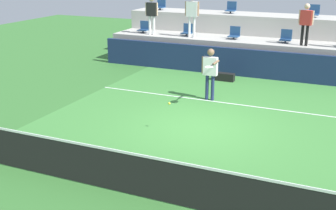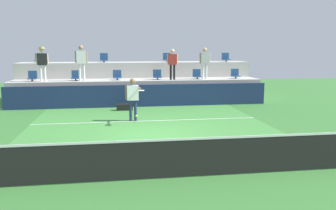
{
  "view_description": "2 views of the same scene",
  "coord_description": "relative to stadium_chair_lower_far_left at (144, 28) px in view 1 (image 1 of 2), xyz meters",
  "views": [
    {
      "loc": [
        3.82,
        -10.71,
        4.4
      ],
      "look_at": [
        -0.52,
        -0.92,
        0.86
      ],
      "focal_mm": 47.01,
      "sensor_mm": 36.0,
      "label": 1
    },
    {
      "loc": [
        -1.31,
        -11.56,
        2.91
      ],
      "look_at": [
        0.31,
        -1.13,
        1.21
      ],
      "focal_mm": 38.01,
      "sensor_mm": 36.0,
      "label": 2
    }
  ],
  "objects": [
    {
      "name": "tennis_player",
      "position": [
        4.8,
        -4.75,
        -0.41
      ],
      "size": [
        0.69,
        1.19,
        1.71
      ],
      "color": "navy",
      "rests_on": "ground_plane"
    },
    {
      "name": "stadium_chair_lower_far_left",
      "position": [
        0.0,
        0.0,
        0.0
      ],
      "size": [
        0.44,
        0.4,
        0.52
      ],
      "color": "#2D2D33",
      "rests_on": "seating_tier_lower"
    },
    {
      "name": "stadium_chair_lower_left",
      "position": [
        2.14,
        0.0,
        0.0
      ],
      "size": [
        0.44,
        0.4,
        0.52
      ],
      "color": "#2D2D33",
      "rests_on": "seating_tier_lower"
    },
    {
      "name": "sponsor_backboard",
      "position": [
        5.34,
        -1.23,
        -0.91
      ],
      "size": [
        13.0,
        0.16,
        1.1
      ],
      "primitive_type": "cube",
      "color": "navy",
      "rests_on": "ground_plane"
    },
    {
      "name": "spectator_in_grey",
      "position": [
        2.48,
        -0.38,
        0.88
      ],
      "size": [
        0.62,
        0.25,
        1.79
      ],
      "color": "white",
      "rests_on": "seating_tier_lower"
    },
    {
      "name": "seating_tier_upper",
      "position": [
        5.34,
        1.87,
        -0.41
      ],
      "size": [
        13.0,
        1.8,
        2.1
      ],
      "primitive_type": "cube",
      "color": "#ADAAA3",
      "rests_on": "ground_plane"
    },
    {
      "name": "court_inner_paint",
      "position": [
        5.34,
        -6.23,
        -1.46
      ],
      "size": [
        9.0,
        10.0,
        0.01
      ],
      "primitive_type": "cube",
      "color": "#3D7F38",
      "rests_on": "ground_plane"
    },
    {
      "name": "tennis_ball",
      "position": [
        4.73,
        -7.86,
        -0.66
      ],
      "size": [
        0.07,
        0.07,
        0.07
      ],
      "color": "#CCE033"
    },
    {
      "name": "spectator_in_white",
      "position": [
        7.12,
        -0.38,
        0.74
      ],
      "size": [
        0.57,
        0.24,
        1.6
      ],
      "color": "black",
      "rests_on": "seating_tier_lower"
    },
    {
      "name": "stadium_chair_upper_left",
      "position": [
        3.55,
        1.8,
        0.85
      ],
      "size": [
        0.44,
        0.4,
        0.52
      ],
      "color": "#2D2D33",
      "rests_on": "seating_tier_upper"
    },
    {
      "name": "spectator_with_hat",
      "position": [
        0.59,
        -0.38,
        0.83
      ],
      "size": [
        0.59,
        0.43,
        1.71
      ],
      "color": "white",
      "rests_on": "seating_tier_lower"
    },
    {
      "name": "tennis_net",
      "position": [
        5.34,
        -11.23,
        -0.97
      ],
      "size": [
        10.48,
        0.08,
        1.07
      ],
      "color": "black",
      "rests_on": "ground_plane"
    },
    {
      "name": "seating_tier_lower",
      "position": [
        5.34,
        0.07,
        -0.84
      ],
      "size": [
        13.0,
        1.8,
        1.25
      ],
      "primitive_type": "cube",
      "color": "#ADAAA3",
      "rests_on": "ground_plane"
    },
    {
      "name": "stadium_chair_upper_right",
      "position": [
        7.16,
        1.8,
        0.85
      ],
      "size": [
        0.44,
        0.4,
        0.52
      ],
      "color": "#2D2D33",
      "rests_on": "seating_tier_upper"
    },
    {
      "name": "stadium_chair_lower_mid_right",
      "position": [
        6.37,
        0.0,
        0.0
      ],
      "size": [
        0.44,
        0.4,
        0.52
      ],
      "color": "#2D2D33",
      "rests_on": "seating_tier_lower"
    },
    {
      "name": "stadium_chair_upper_far_left",
      "position": [
        0.02,
        1.8,
        0.85
      ],
      "size": [
        0.44,
        0.4,
        0.52
      ],
      "color": "#2D2D33",
      "rests_on": "seating_tier_upper"
    },
    {
      "name": "equipment_bag",
      "position": [
        4.54,
        -2.17,
        -1.31
      ],
      "size": [
        0.76,
        0.28,
        0.3
      ],
      "primitive_type": "cube",
      "color": "black",
      "rests_on": "ground_plane"
    },
    {
      "name": "court_service_line",
      "position": [
        5.34,
        -4.83,
        -1.46
      ],
      "size": [
        9.0,
        0.06,
        0.0
      ],
      "primitive_type": "cube",
      "color": "white",
      "rests_on": "ground_plane"
    },
    {
      "name": "ground_plane",
      "position": [
        5.34,
        -7.23,
        -1.46
      ],
      "size": [
        40.0,
        40.0,
        0.0
      ],
      "primitive_type": "plane",
      "color": "#336B2D"
    },
    {
      "name": "stadium_chair_lower_mid_left",
      "position": [
        4.25,
        0.0,
        0.0
      ],
      "size": [
        0.44,
        0.4,
        0.52
      ],
      "color": "#2D2D33",
      "rests_on": "seating_tier_lower"
    }
  ]
}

